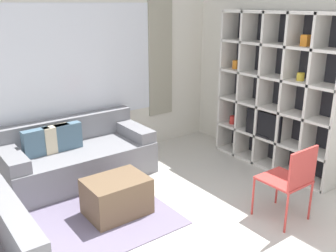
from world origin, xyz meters
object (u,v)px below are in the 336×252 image
at_px(shelving_unit, 277,93).
at_px(couch_main, 77,157).
at_px(ottoman, 117,197).
at_px(folding_chair, 291,177).

xyz_separation_m(shelving_unit, couch_main, (-2.42, 1.28, -0.77)).
xyz_separation_m(couch_main, ottoman, (-0.02, -1.11, -0.09)).
distance_m(shelving_unit, folding_chair, 1.57).
bearing_deg(folding_chair, ottoman, -40.85).
distance_m(couch_main, ottoman, 1.11).
bearing_deg(couch_main, ottoman, -91.16).
bearing_deg(couch_main, folding_chair, -59.25).
bearing_deg(folding_chair, shelving_unit, -134.81).
distance_m(shelving_unit, couch_main, 2.84).
bearing_deg(ottoman, couch_main, 88.84).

